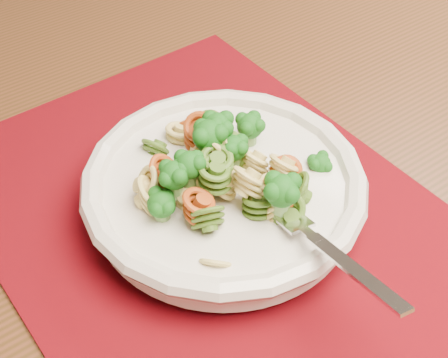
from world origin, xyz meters
The scene contains 5 objects.
dining_table centered at (-0.29, -0.25, 0.61)m, with size 1.69×1.34×0.69m.
placemat centered at (-0.32, -0.40, 0.70)m, with size 0.47×0.36×0.00m, color #650408.
pasta_bowl centered at (-0.31, -0.38, 0.73)m, with size 0.25×0.25×0.05m.
pasta_broccoli_heap centered at (-0.31, -0.38, 0.74)m, with size 0.21×0.21×0.06m, color #EAC974, non-canonical shape.
fork centered at (-0.23, -0.39, 0.74)m, with size 0.19×0.02×0.01m, color silver, non-canonical shape.
Camera 1 is at (-0.08, -0.69, 1.12)m, focal length 50.00 mm.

